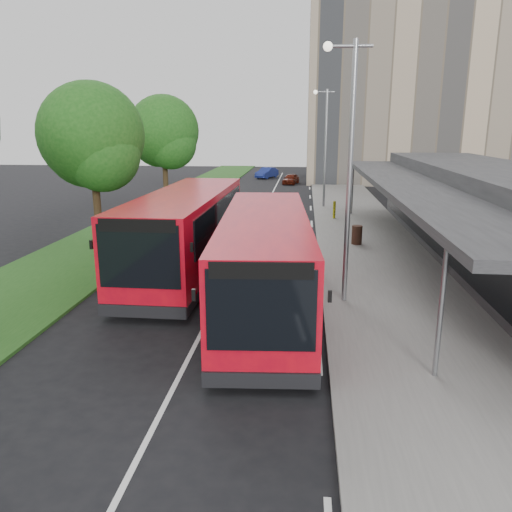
{
  "coord_description": "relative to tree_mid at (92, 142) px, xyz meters",
  "views": [
    {
      "loc": [
        2.82,
        -13.74,
        5.68
      ],
      "look_at": [
        1.26,
        2.27,
        1.5
      ],
      "focal_mm": 35.0,
      "sensor_mm": 36.0,
      "label": 1
    }
  ],
  "objects": [
    {
      "name": "ground",
      "position": [
        7.01,
        -9.05,
        -4.99
      ],
      "size": [
        120.0,
        120.0,
        0.0
      ],
      "primitive_type": "plane",
      "color": "black",
      "rests_on": "ground"
    },
    {
      "name": "pavement",
      "position": [
        13.01,
        10.95,
        -4.92
      ],
      "size": [
        5.0,
        80.0,
        0.15
      ],
      "primitive_type": "cube",
      "color": "slate",
      "rests_on": "ground"
    },
    {
      "name": "grass_verge",
      "position": [
        0.01,
        10.95,
        -4.94
      ],
      "size": [
        5.0,
        80.0,
        0.1
      ],
      "primitive_type": "cube",
      "color": "#1C4A17",
      "rests_on": "ground"
    },
    {
      "name": "lane_centre_line",
      "position": [
        7.01,
        5.95,
        -4.99
      ],
      "size": [
        0.12,
        70.0,
        0.01
      ],
      "primitive_type": "cube",
      "color": "silver",
      "rests_on": "ground"
    },
    {
      "name": "kerb_dashes",
      "position": [
        10.31,
        9.95,
        -4.99
      ],
      "size": [
        0.12,
        56.0,
        0.01
      ],
      "color": "silver",
      "rests_on": "ground"
    },
    {
      "name": "office_block",
      "position": [
        21.01,
        32.95,
        4.01
      ],
      "size": [
        22.0,
        12.0,
        18.0
      ],
      "primitive_type": "cube",
      "color": "tan",
      "rests_on": "ground"
    },
    {
      "name": "station_building",
      "position": [
        17.87,
        -1.05,
        -2.95
      ],
      "size": [
        7.7,
        26.0,
        4.0
      ],
      "color": "#28282B",
      "rests_on": "ground"
    },
    {
      "name": "tree_mid",
      "position": [
        0.0,
        0.0,
        0.0
      ],
      "size": [
        4.81,
        4.81,
        7.73
      ],
      "color": "#302013",
      "rests_on": "ground"
    },
    {
      "name": "tree_far",
      "position": [
        -0.0,
        12.0,
        0.08
      ],
      "size": [
        4.89,
        4.89,
        7.85
      ],
      "color": "#302013",
      "rests_on": "ground"
    },
    {
      "name": "lamp_post_near",
      "position": [
        11.13,
        -7.05,
        -0.27
      ],
      "size": [
        1.44,
        0.28,
        8.0
      ],
      "color": "gray",
      "rests_on": "pavement"
    },
    {
      "name": "lamp_post_far",
      "position": [
        11.13,
        12.95,
        -0.27
      ],
      "size": [
        1.44,
        0.28,
        8.0
      ],
      "color": "gray",
      "rests_on": "pavement"
    },
    {
      "name": "bus_main",
      "position": [
        8.66,
        -7.78,
        -3.42
      ],
      "size": [
        3.43,
        10.97,
        3.06
      ],
      "rotation": [
        0.0,
        0.0,
        0.06
      ],
      "color": "red",
      "rests_on": "ground"
    },
    {
      "name": "bus_second",
      "position": [
        5.24,
        -3.82,
        -3.35
      ],
      "size": [
        3.07,
        11.36,
        3.2
      ],
      "rotation": [
        0.0,
        0.0,
        -0.01
      ],
      "color": "red",
      "rests_on": "ground"
    },
    {
      "name": "litter_bin",
      "position": [
        12.41,
        1.19,
        -4.39
      ],
      "size": [
        0.54,
        0.54,
        0.91
      ],
      "primitive_type": "cylinder",
      "rotation": [
        0.0,
        0.0,
        -0.07
      ],
      "color": "#372016",
      "rests_on": "pavement"
    },
    {
      "name": "bollard",
      "position": [
        11.7,
        8.17,
        -4.31
      ],
      "size": [
        0.21,
        0.21,
        1.07
      ],
      "primitive_type": "cylinder",
      "rotation": [
        0.0,
        0.0,
        0.25
      ],
      "color": "#FFFA0D",
      "rests_on": "pavement"
    },
    {
      "name": "car_near",
      "position": [
        8.42,
        28.4,
        -4.47
      ],
      "size": [
        1.88,
        3.29,
        1.05
      ],
      "primitive_type": "imported",
      "rotation": [
        0.0,
        0.0,
        -0.22
      ],
      "color": "#52160B",
      "rests_on": "ground"
    },
    {
      "name": "car_far",
      "position": [
        5.51,
        34.23,
        -4.39
      ],
      "size": [
        2.56,
        3.86,
        1.2
      ],
      "primitive_type": "imported",
      "rotation": [
        0.0,
        0.0,
        -0.39
      ],
      "color": "navy",
      "rests_on": "ground"
    }
  ]
}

